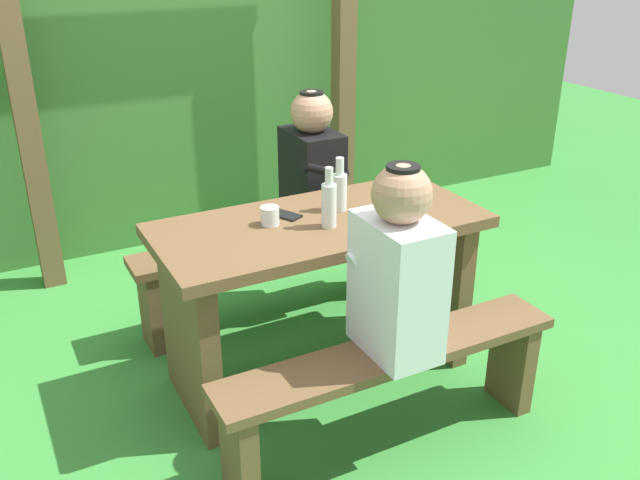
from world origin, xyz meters
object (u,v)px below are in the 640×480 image
at_px(person_black_coat, 312,168).
at_px(bottle_left, 339,189).
at_px(drinking_glass, 270,216).
at_px(picnic_table, 320,272).
at_px(bottle_right, 330,203).
at_px(bench_far, 268,260).
at_px(cell_phone, 285,215).
at_px(person_white_shirt, 397,269).
at_px(bench_near, 390,378).

xyz_separation_m(person_black_coat, bottle_left, (-0.13, -0.51, 0.07)).
bearing_deg(drinking_glass, picnic_table, -14.27).
distance_m(drinking_glass, bottle_right, 0.25).
bearing_deg(bench_far, person_black_coat, -0.74).
distance_m(picnic_table, cell_phone, 0.30).
bearing_deg(person_white_shirt, bench_near, -160.22).
xyz_separation_m(bench_far, person_white_shirt, (0.01, -1.15, 0.46)).
distance_m(picnic_table, bench_near, 0.61).
bearing_deg(bench_near, person_black_coat, 77.44).
xyz_separation_m(bottle_right, cell_phone, (-0.11, 0.19, -0.10)).
height_order(person_white_shirt, person_black_coat, same).
xyz_separation_m(person_white_shirt, person_black_coat, (0.25, 1.14, 0.00)).
distance_m(picnic_table, person_white_shirt, 0.63).
xyz_separation_m(person_black_coat, cell_phone, (-0.37, -0.46, -0.02)).
xyz_separation_m(picnic_table, person_white_shirt, (0.01, -0.57, 0.27)).
relative_size(bench_far, cell_phone, 10.00).
distance_m(bench_near, bottle_left, 0.84).
bearing_deg(picnic_table, bench_near, -90.00).
relative_size(person_black_coat, drinking_glass, 9.23).
bearing_deg(person_black_coat, bench_near, -102.56).
xyz_separation_m(bench_far, person_black_coat, (0.26, -0.00, 0.46)).
bearing_deg(drinking_glass, bottle_right, -31.98).
relative_size(picnic_table, bottle_right, 5.50).
distance_m(picnic_table, bottle_left, 0.37).
height_order(person_black_coat, bottle_left, person_black_coat).
height_order(bench_near, bottle_left, bottle_left).
distance_m(picnic_table, drinking_glass, 0.36).
xyz_separation_m(person_black_coat, bottle_right, (-0.25, -0.65, 0.08)).
height_order(drinking_glass, bottle_left, bottle_left).
xyz_separation_m(picnic_table, bench_near, (0.00, -0.58, -0.19)).
bearing_deg(picnic_table, drinking_glass, 165.73).
bearing_deg(bottle_right, picnic_table, 92.14).
bearing_deg(person_white_shirt, bottle_left, 79.42).
relative_size(bench_near, bottle_left, 5.91).
xyz_separation_m(bench_far, cell_phone, (-0.11, -0.47, 0.44)).
bearing_deg(cell_phone, picnic_table, -70.67).
relative_size(person_white_shirt, person_black_coat, 1.00).
bearing_deg(picnic_table, bench_far, 90.00).
relative_size(person_black_coat, bottle_right, 2.82).
bearing_deg(bench_near, person_white_shirt, 19.78).
bearing_deg(bottle_right, cell_phone, 121.64).
bearing_deg(person_black_coat, picnic_table, -114.09).
bearing_deg(cell_phone, bench_near, -107.30).
bearing_deg(drinking_glass, bottle_left, 1.82).
height_order(bottle_left, cell_phone, bottle_left).
relative_size(bottle_left, bottle_right, 0.93).
bearing_deg(bottle_left, person_black_coat, 75.90).
height_order(picnic_table, bench_far, picnic_table).
bearing_deg(bench_far, bottle_left, -75.99).
height_order(person_white_shirt, drinking_glass, person_white_shirt).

